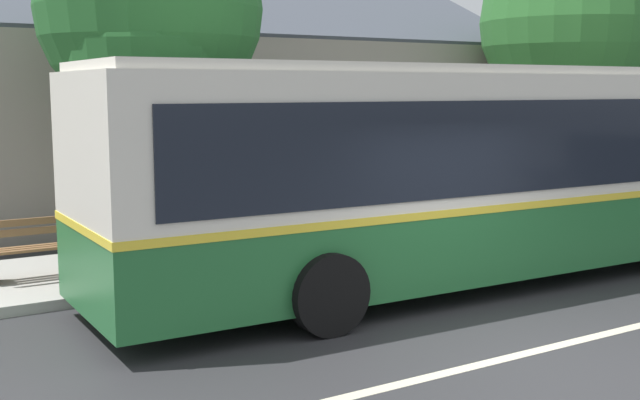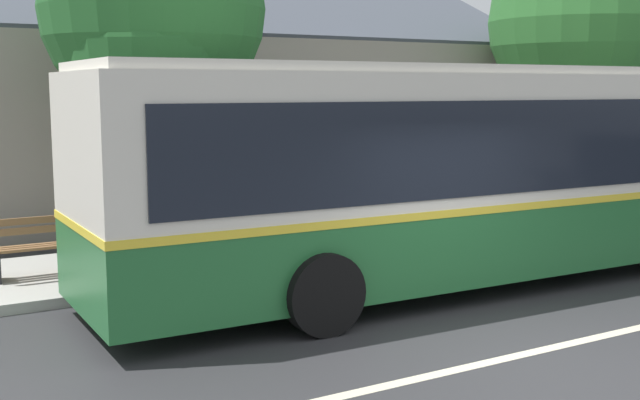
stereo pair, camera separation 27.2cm
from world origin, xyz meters
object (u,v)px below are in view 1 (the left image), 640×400
object	(u,v)px
street_tree_secondary	(149,20)
bench_by_building	(47,249)
bus_stop_sign	(619,149)
transit_bus	(465,168)
bench_down_street	(296,227)
street_tree_primary	(577,29)

from	to	relation	value
street_tree_secondary	bench_by_building	bearing A→B (deg)	-158.25
street_tree_secondary	bus_stop_sign	size ratio (longest dim) A/B	2.51
transit_bus	bench_down_street	xyz separation A→B (m)	(-1.35, 2.70, -1.16)
bench_down_street	street_tree_primary	world-z (taller)	street_tree_primary
bench_by_building	bus_stop_sign	world-z (taller)	bus_stop_sign
bus_stop_sign	street_tree_secondary	bearing A→B (deg)	170.52
bench_down_street	street_tree_primary	bearing A→B (deg)	9.11
transit_bus	street_tree_primary	size ratio (longest dim) A/B	1.75
bench_down_street	street_tree_secondary	world-z (taller)	street_tree_secondary
bench_down_street	street_tree_secondary	bearing A→B (deg)	154.50
bus_stop_sign	transit_bus	bearing A→B (deg)	-161.52
transit_bus	bench_down_street	bearing A→B (deg)	116.53
bench_down_street	bus_stop_sign	bearing A→B (deg)	-4.60
bench_down_street	bus_stop_sign	world-z (taller)	bus_stop_sign
transit_bus	street_tree_secondary	bearing A→B (deg)	133.06
transit_bus	bench_by_building	distance (m)	6.28
transit_bus	street_tree_secondary	world-z (taller)	street_tree_secondary
bench_by_building	bench_down_street	size ratio (longest dim) A/B	1.12
bench_by_building	street_tree_primary	distance (m)	13.07
bench_down_street	street_tree_primary	distance (m)	9.29
transit_bus	bus_stop_sign	distance (m)	6.60
transit_bus	street_tree_secondary	distance (m)	5.58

